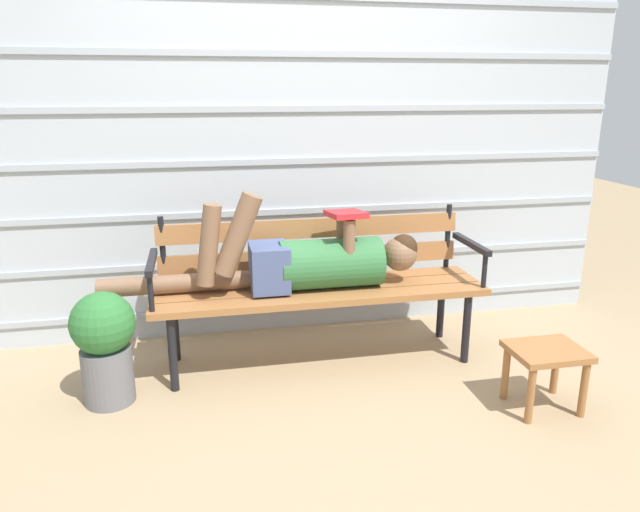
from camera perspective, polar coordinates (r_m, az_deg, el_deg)
The scene contains 6 objects.
ground_plane at distance 3.28m, azimuth 0.50°, elevation -11.16°, with size 12.00×12.00×0.00m, color tan.
house_siding at distance 3.62m, azimuth -1.80°, elevation 9.28°, with size 4.02×0.08×2.14m.
park_bench at distance 3.28m, azimuth -0.24°, elevation -2.05°, with size 1.82×0.48×0.83m.
reclining_person at distance 3.17m, azimuth -1.32°, elevation -0.43°, with size 1.72×0.27×0.56m.
footstool at distance 3.04m, azimuth 21.08°, elevation -9.50°, with size 0.34×0.28×0.31m.
potted_plant at distance 3.04m, azimuth -20.18°, elevation -7.89°, with size 0.31×0.31×0.57m.
Camera 1 is at (-0.62, -2.85, 1.50)m, focal length 32.97 mm.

